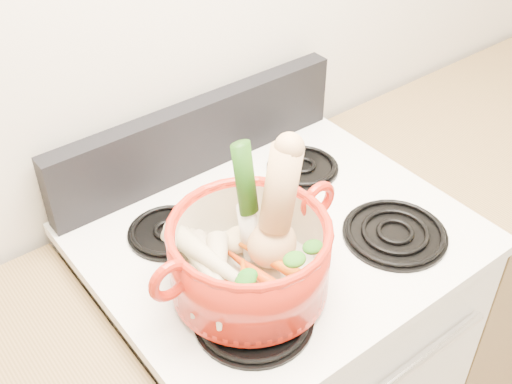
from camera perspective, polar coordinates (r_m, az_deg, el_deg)
wall_back at (r=1.43m, az=-6.88°, el=14.56°), size 3.50×0.02×2.60m
stove_body at (r=1.75m, az=1.64°, el=-15.54°), size 0.76×0.65×0.92m
cooktop at (r=1.39m, az=1.99°, el=-4.06°), size 0.78×0.67×0.03m
control_backsplash at (r=1.52m, az=-5.13°, el=4.99°), size 0.76×0.05×0.18m
burner_front_left at (r=1.21m, az=-0.21°, el=-11.10°), size 0.22×0.22×0.02m
burner_front_right at (r=1.40m, az=12.26°, el=-3.54°), size 0.22×0.22×0.02m
burner_back_left at (r=1.38m, az=-7.82°, el=-3.45°), size 0.17×0.17×0.02m
burner_back_right at (r=1.55m, az=4.17°, el=2.30°), size 0.17×0.17×0.02m
dutch_oven at (r=1.19m, az=-0.59°, el=-5.84°), size 0.31×0.31×0.15m
pot_handle_left at (r=1.09m, az=-7.65°, el=-7.81°), size 0.08×0.02×0.08m
pot_handle_right at (r=1.24m, az=5.52°, el=-0.73°), size 0.08×0.02×0.08m
squash at (r=1.17m, az=1.48°, el=-1.63°), size 0.17×0.14×0.27m
leek at (r=1.18m, az=-0.61°, el=-0.97°), size 0.04×0.09×0.26m
ginger at (r=1.26m, az=-1.44°, el=-4.25°), size 0.09×0.07×0.05m
parsnip_0 at (r=1.19m, az=-2.56°, el=-7.28°), size 0.04×0.22×0.06m
parsnip_1 at (r=1.19m, az=-5.40°, el=-7.21°), size 0.14×0.17×0.05m
parsnip_2 at (r=1.21m, az=-3.72°, el=-6.07°), size 0.05×0.17×0.05m
parsnip_3 at (r=1.16m, az=-3.39°, el=-7.77°), size 0.15×0.19×0.06m
parsnip_4 at (r=1.18m, az=-4.82°, el=-6.28°), size 0.06×0.23×0.06m
parsnip_5 at (r=1.16m, az=-3.38°, el=-6.46°), size 0.10×0.25×0.07m
carrot_0 at (r=1.20m, az=0.27°, el=-7.51°), size 0.06×0.17×0.05m
carrot_1 at (r=1.17m, az=-2.23°, el=-8.64°), size 0.05×0.14×0.04m
carrot_2 at (r=1.20m, az=1.59°, el=-6.38°), size 0.08×0.16×0.04m
carrot_3 at (r=1.16m, az=-1.04°, el=-8.51°), size 0.10×0.12×0.04m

